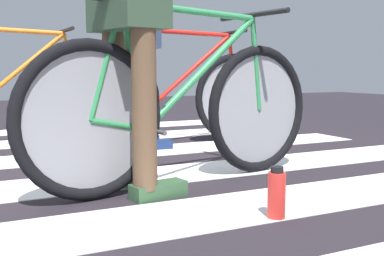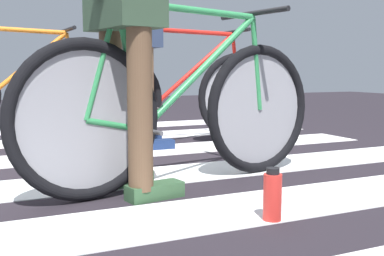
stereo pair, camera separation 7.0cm
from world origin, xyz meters
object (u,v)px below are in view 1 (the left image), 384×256
Objects in this scene: bicycle_1_of_4 at (185,109)px; water_bottle at (277,194)px; cyclist_1_of_4 at (129,50)px; bicycle_2_of_4 at (177,96)px; cyclist_2_of_4 at (138,60)px; bicycle_3_of_4 at (3,97)px.

bicycle_1_of_4 is 8.28× the size of water_bottle.
bicycle_2_of_4 is at bearing 47.16° from cyclist_1_of_4.
cyclist_1_of_4 is at bearing -110.12° from cyclist_2_of_4.
cyclist_1_of_4 is 1.69m from bicycle_3_of_4.
bicycle_3_of_4 is at bearing 110.13° from water_bottle.
water_bottle is at bearing -93.22° from bicycle_1_of_4.
bicycle_2_of_4 is 1.71× the size of cyclist_2_of_4.
water_bottle is at bearing -67.92° from cyclist_1_of_4.
bicycle_2_of_4 is 8.36× the size of water_bottle.
cyclist_1_of_4 is 0.60× the size of bicycle_2_of_4.
bicycle_1_of_4 and bicycle_3_of_4 have the same top height.
bicycle_1_of_4 is 1.72m from bicycle_3_of_4.
cyclist_1_of_4 reaches higher than bicycle_2_of_4.
bicycle_1_of_4 reaches higher than water_bottle.
water_bottle is (-0.41, -1.87, -0.29)m from bicycle_2_of_4.
water_bottle is (-0.10, -1.87, -0.56)m from cyclist_2_of_4.
cyclist_2_of_4 reaches higher than bicycle_3_of_4.
cyclist_1_of_4 is 0.60× the size of bicycle_3_of_4.
cyclist_2_of_4 reaches higher than bicycle_2_of_4.
cyclist_2_of_4 is 1.02m from bicycle_3_of_4.
cyclist_1_of_4 reaches higher than bicycle_3_of_4.
water_bottle is (0.08, -0.67, -0.29)m from bicycle_1_of_4.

